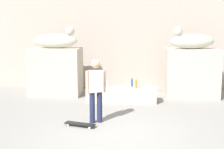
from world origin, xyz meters
TOP-DOWN VIEW (x-y plane):
  - ground_plane at (0.00, 0.00)m, footprint 40.00×40.00m
  - facade_wall at (0.00, 5.78)m, footprint 11.35×0.60m
  - pedestal_left at (-2.44, 4.19)m, footprint 1.81×1.23m
  - pedestal_right at (2.44, 4.19)m, footprint 1.81×1.23m
  - statue_reclining_left at (-2.40, 4.19)m, footprint 1.60×0.57m
  - statue_reclining_right at (2.40, 4.18)m, footprint 1.69×0.93m
  - ledge_block at (0.00, 3.21)m, footprint 2.30×0.60m
  - skater at (-0.56, 0.98)m, footprint 0.50×0.33m
  - skateboard at (-0.93, 0.62)m, footprint 0.82×0.42m
  - bottle_green at (-0.98, 3.13)m, footprint 0.07×0.07m
  - bottle_orange at (0.49, 3.22)m, footprint 0.07×0.07m
  - bottle_blue at (0.35, 3.42)m, footprint 0.06×0.06m
  - bottle_clear at (-0.46, 3.20)m, footprint 0.06×0.06m

SIDE VIEW (x-z plane):
  - ground_plane at x=0.00m, z-range 0.00..0.00m
  - skateboard at x=-0.93m, z-range 0.02..0.10m
  - ledge_block at x=0.00m, z-range 0.00..0.48m
  - bottle_clear at x=-0.46m, z-range 0.46..0.73m
  - bottle_orange at x=0.49m, z-range 0.46..0.77m
  - bottle_blue at x=0.35m, z-range 0.46..0.77m
  - bottle_green at x=-0.98m, z-range 0.46..0.78m
  - pedestal_left at x=-2.44m, z-range 0.00..1.70m
  - pedestal_right at x=2.44m, z-range 0.00..1.70m
  - skater at x=-0.56m, z-range 0.09..1.76m
  - statue_reclining_left at x=-2.40m, z-range 1.60..2.37m
  - statue_reclining_right at x=2.40m, z-range 1.60..2.37m
  - facade_wall at x=0.00m, z-range 0.00..6.44m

